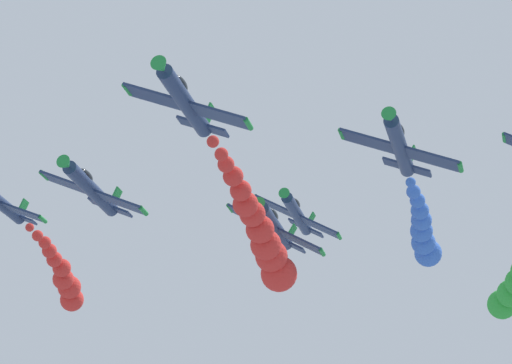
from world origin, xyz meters
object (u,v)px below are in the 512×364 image
at_px(airplane_left_inner, 400,145).
at_px(airplane_left_outer, 275,226).
at_px(airplane_lead, 185,101).
at_px(airplane_high_slot, 297,214).
at_px(airplane_right_inner, 91,188).

distance_m(airplane_left_inner, airplane_left_outer, 17.76).
height_order(airplane_lead, airplane_left_inner, airplane_left_inner).
xyz_separation_m(airplane_left_outer, airplane_high_slot, (0.75, -12.78, 5.95)).
xyz_separation_m(airplane_right_inner, airplane_high_slot, (-10.98, -24.91, 6.19)).
bearing_deg(airplane_high_slot, airplane_left_inner, 116.97).
height_order(airplane_lead, airplane_left_outer, airplane_left_outer).
bearing_deg(airplane_high_slot, airplane_lead, 90.38).
relative_size(airplane_lead, airplane_left_outer, 1.00).
relative_size(airplane_right_inner, airplane_high_slot, 1.00).
relative_size(airplane_left_inner, airplane_right_inner, 1.00).
distance_m(airplane_left_inner, airplane_high_slot, 29.24).
relative_size(airplane_lead, airplane_high_slot, 1.00).
xyz_separation_m(airplane_lead, airplane_left_inner, (-12.78, -11.17, 0.27)).
relative_size(airplane_left_outer, airplane_high_slot, 1.00).
distance_m(airplane_lead, airplane_left_outer, 24.00).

